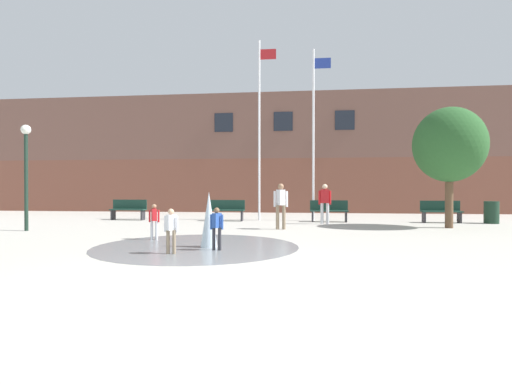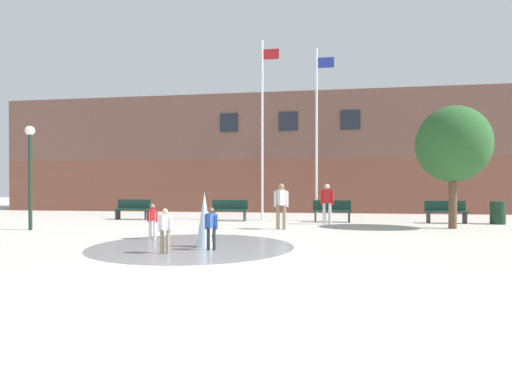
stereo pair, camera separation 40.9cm
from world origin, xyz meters
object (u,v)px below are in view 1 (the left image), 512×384
park_bench_under_left_flagpole (226,210)px  park_bench_center (329,210)px  adult_near_bench (281,202)px  adult_watching (325,201)px  flagpole_left (260,125)px  lamp_post_left_lane (26,161)px  park_bench_left_of_flagpoles (129,209)px  park_bench_under_right_flagpole (441,211)px  flagpole_right (314,130)px  child_in_fountain (171,227)px  trash_can (491,212)px  child_running (217,225)px  child_with_pink_shirt (154,219)px  street_tree_near_building (449,145)px

park_bench_under_left_flagpole → park_bench_center: size_ratio=1.00×
park_bench_under_left_flagpole → adult_near_bench: (2.56, -3.35, 0.45)m
adult_watching → flagpole_left: 4.62m
lamp_post_left_lane → park_bench_left_of_flagpoles: bearing=73.9°
park_bench_left_of_flagpoles → park_bench_under_right_flagpole: 13.50m
park_bench_left_of_flagpoles → park_bench_center: 8.92m
lamp_post_left_lane → flagpole_left: bearing=36.0°
park_bench_center → park_bench_under_right_flagpole: same height
adult_watching → flagpole_right: (-0.38, 1.66, 3.07)m
park_bench_under_right_flagpole → child_in_fountain: 12.32m
adult_watching → flagpole_right: flagpole_right is taller
adult_watching → trash_can: size_ratio=1.77×
flagpole_right → lamp_post_left_lane: bearing=-151.3°
child_running → child_with_pink_shirt: 2.75m
park_bench_under_left_flagpole → adult_watching: size_ratio=1.01×
child_in_fountain → lamp_post_left_lane: 7.72m
park_bench_left_of_flagpoles → street_tree_near_building: 13.45m
adult_watching → trash_can: (6.72, 1.09, -0.48)m
park_bench_under_left_flagpole → child_running: bearing=-80.6°
park_bench_under_right_flagpole → flagpole_left: size_ratio=0.20×
park_bench_under_right_flagpole → child_in_fountain: child_in_fountain is taller
adult_watching → flagpole_left: (-2.77, 1.66, 3.31)m
adult_near_bench → lamp_post_left_lane: bearing=-107.1°
park_bench_under_left_flagpole → street_tree_near_building: size_ratio=0.37×
park_bench_center → street_tree_near_building: size_ratio=0.37×
flagpole_right → child_with_pink_shirt: bearing=-123.4°
park_bench_under_right_flagpole → child_running: 11.27m
park_bench_under_left_flagpole → flagpole_left: 4.06m
park_bench_under_right_flagpole → flagpole_left: bearing=176.8°
child_in_fountain → park_bench_under_right_flagpole: bearing=170.1°
adult_watching → flagpole_left: flagpole_left is taller
park_bench_under_left_flagpole → trash_can: 10.91m
park_bench_center → park_bench_under_right_flagpole: size_ratio=1.00×
park_bench_under_left_flagpole → lamp_post_left_lane: size_ratio=0.45×
lamp_post_left_lane → trash_can: (16.80, 4.75, -1.90)m
child_with_pink_shirt → flagpole_left: bearing=-47.9°
adult_near_bench → park_bench_center: bearing=123.9°
flagpole_right → trash_can: flagpole_right is taller
park_bench_left_of_flagpoles → park_bench_center: (8.92, -0.02, 0.00)m
trash_can → street_tree_near_building: street_tree_near_building is taller
child_in_fountain → child_with_pink_shirt: bearing=-117.4°
park_bench_under_right_flagpole → street_tree_near_building: 3.38m
child_in_fountain → lamp_post_left_lane: bearing=-88.3°
park_bench_under_right_flagpole → lamp_post_left_lane: lamp_post_left_lane is taller
flagpole_right → lamp_post_left_lane: (-9.70, -5.31, -1.65)m
park_bench_center → flagpole_right: size_ratio=0.21×
child_in_fountain → trash_can: 13.62m
park_bench_left_of_flagpoles → street_tree_near_building: bearing=-9.5°
street_tree_near_building → child_running: bearing=-139.9°
adult_watching → park_bench_under_right_flagpole: bearing=15.8°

